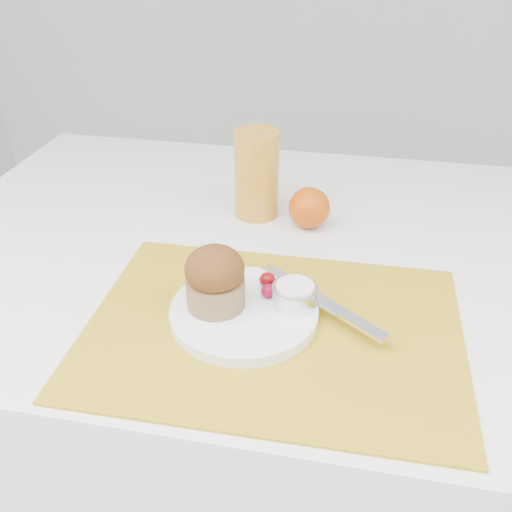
% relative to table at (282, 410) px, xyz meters
% --- Properties ---
extents(table, '(1.20, 0.80, 0.75)m').
position_rel_table_xyz_m(table, '(0.00, 0.00, 0.00)').
color(table, white).
rests_on(table, ground).
extents(placemat, '(0.48, 0.36, 0.00)m').
position_rel_table_xyz_m(placemat, '(0.01, -0.21, 0.38)').
color(placemat, gold).
rests_on(placemat, table).
extents(plate, '(0.24, 0.24, 0.02)m').
position_rel_table_xyz_m(plate, '(-0.03, -0.20, 0.39)').
color(plate, white).
rests_on(plate, placemat).
extents(ramekin, '(0.06, 0.06, 0.03)m').
position_rel_table_xyz_m(ramekin, '(0.03, -0.17, 0.41)').
color(ramekin, silver).
rests_on(ramekin, plate).
extents(cream, '(0.06, 0.06, 0.01)m').
position_rel_table_xyz_m(cream, '(0.03, -0.17, 0.42)').
color(cream, white).
rests_on(cream, ramekin).
extents(raspberry_near, '(0.02, 0.02, 0.02)m').
position_rel_table_xyz_m(raspberry_near, '(-0.01, -0.14, 0.40)').
color(raspberry_near, '#4F0204').
rests_on(raspberry_near, plate).
extents(raspberry_far, '(0.02, 0.02, 0.02)m').
position_rel_table_xyz_m(raspberry_far, '(-0.00, -0.17, 0.40)').
color(raspberry_far, '#610218').
rests_on(raspberry_far, plate).
extents(butter_knife, '(0.18, 0.14, 0.01)m').
position_rel_table_xyz_m(butter_knife, '(0.07, -0.16, 0.40)').
color(butter_knife, silver).
rests_on(butter_knife, plate).
extents(orange, '(0.07, 0.07, 0.07)m').
position_rel_table_xyz_m(orange, '(0.02, 0.07, 0.41)').
color(orange, '#C64B07').
rests_on(orange, table).
extents(juice_glass, '(0.09, 0.09, 0.15)m').
position_rel_table_xyz_m(juice_glass, '(-0.07, 0.10, 0.45)').
color(juice_glass, '#C78A25').
rests_on(juice_glass, table).
extents(muffin, '(0.09, 0.09, 0.09)m').
position_rel_table_xyz_m(muffin, '(-0.07, -0.20, 0.44)').
color(muffin, olive).
rests_on(muffin, plate).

